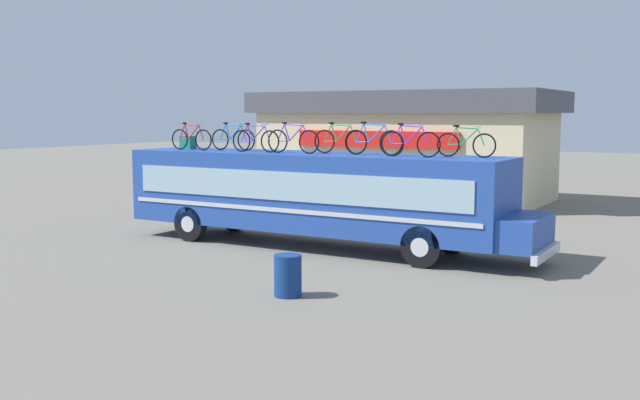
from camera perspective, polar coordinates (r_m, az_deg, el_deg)
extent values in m
plane|color=slate|center=(21.94, -0.75, -3.63)|extent=(120.00, 120.00, 0.00)
cube|color=#23479E|center=(21.70, -0.76, 0.73)|extent=(11.94, 2.55, 2.25)
cube|color=#23479E|center=(19.28, 15.82, -2.43)|extent=(0.93, 2.35, 0.83)
cube|color=#99B7C6|center=(20.59, -2.63, 1.08)|extent=(10.98, 0.04, 0.82)
cube|color=#99B7C6|center=(22.78, 0.93, 1.63)|extent=(10.98, 0.04, 0.82)
cube|color=silver|center=(20.66, -2.62, -0.84)|extent=(11.46, 0.03, 0.12)
cube|color=silver|center=(22.86, 0.93, -0.10)|extent=(11.46, 0.03, 0.12)
cube|color=silver|center=(19.24, 17.29, -3.99)|extent=(0.16, 2.43, 0.24)
cylinder|color=black|center=(19.03, 7.96, -3.63)|extent=(1.10, 0.28, 1.10)
cylinder|color=silver|center=(19.03, 7.96, -3.63)|extent=(0.49, 0.30, 0.49)
cylinder|color=black|center=(21.12, 10.34, -2.64)|extent=(1.10, 0.28, 1.10)
cylinder|color=silver|center=(21.12, 10.34, -2.64)|extent=(0.49, 0.30, 0.49)
cylinder|color=black|center=(23.09, -10.11, -1.83)|extent=(1.10, 0.28, 1.10)
cylinder|color=silver|center=(23.09, -10.11, -1.83)|extent=(0.49, 0.30, 0.49)
cylinder|color=black|center=(24.84, -6.70, -1.17)|extent=(1.10, 0.28, 1.10)
cylinder|color=silver|center=(24.84, -6.70, -1.17)|extent=(0.49, 0.30, 0.49)
cube|color=#1E7F66|center=(24.57, -10.30, 4.46)|extent=(0.46, 0.34, 0.43)
torus|color=black|center=(24.08, -10.92, 4.69)|extent=(0.67, 0.04, 0.67)
torus|color=black|center=(23.44, -9.12, 4.67)|extent=(0.67, 0.04, 0.67)
cylinder|color=red|center=(23.87, -10.40, 5.28)|extent=(0.19, 0.04, 0.47)
cylinder|color=red|center=(23.68, -9.86, 5.25)|extent=(0.46, 0.04, 0.46)
cylinder|color=red|center=(23.73, -10.02, 5.81)|extent=(0.59, 0.04, 0.07)
cylinder|color=red|center=(23.95, -10.58, 4.71)|extent=(0.37, 0.03, 0.05)
cylinder|color=red|center=(24.00, -10.74, 5.26)|extent=(0.24, 0.03, 0.49)
cylinder|color=red|center=(23.49, -9.29, 5.22)|extent=(0.21, 0.03, 0.46)
cylinder|color=silver|center=(23.54, -9.47, 5.89)|extent=(0.03, 0.44, 0.03)
ellipsoid|color=black|center=(23.92, -10.56, 5.93)|extent=(0.20, 0.08, 0.06)
torus|color=black|center=(23.63, -7.82, 4.71)|extent=(0.67, 0.04, 0.67)
torus|color=black|center=(23.01, -5.80, 4.69)|extent=(0.67, 0.04, 0.67)
cylinder|color=#197FDB|center=(23.44, -7.23, 5.33)|extent=(0.20, 0.04, 0.48)
cylinder|color=#197FDB|center=(23.25, -6.63, 5.28)|extent=(0.48, 0.04, 0.46)
cylinder|color=#197FDB|center=(23.29, -6.80, 5.86)|extent=(0.62, 0.04, 0.07)
cylinder|color=#197FDB|center=(23.51, -7.44, 4.73)|extent=(0.39, 0.03, 0.05)
cylinder|color=#197FDB|center=(23.56, -7.61, 5.30)|extent=(0.25, 0.03, 0.50)
cylinder|color=#197FDB|center=(23.06, -5.99, 5.25)|extent=(0.21, 0.03, 0.47)
cylinder|color=silver|center=(23.11, -6.19, 5.94)|extent=(0.03, 0.44, 0.03)
ellipsoid|color=black|center=(23.48, -7.40, 5.99)|extent=(0.20, 0.08, 0.06)
torus|color=black|center=(22.50, -6.16, 4.63)|extent=(0.67, 0.04, 0.67)
torus|color=black|center=(21.89, -3.94, 4.60)|extent=(0.67, 0.04, 0.67)
cylinder|color=purple|center=(22.30, -5.52, 5.27)|extent=(0.20, 0.04, 0.48)
cylinder|color=purple|center=(22.12, -4.85, 5.22)|extent=(0.49, 0.04, 0.46)
cylinder|color=purple|center=(22.16, -5.03, 5.83)|extent=(0.63, 0.04, 0.07)
cylinder|color=purple|center=(22.38, -5.75, 4.65)|extent=(0.40, 0.03, 0.05)
cylinder|color=purple|center=(22.42, -5.93, 5.25)|extent=(0.26, 0.03, 0.50)
cylinder|color=purple|center=(21.93, -4.15, 5.19)|extent=(0.22, 0.03, 0.47)
cylinder|color=silver|center=(21.98, -4.36, 5.91)|extent=(0.03, 0.44, 0.03)
ellipsoid|color=black|center=(22.35, -5.70, 5.97)|extent=(0.20, 0.08, 0.06)
torus|color=black|center=(21.75, -3.33, 4.62)|extent=(0.70, 0.04, 0.70)
torus|color=black|center=(21.16, -0.87, 4.57)|extent=(0.70, 0.04, 0.70)
cylinder|color=purple|center=(21.56, -2.61, 5.31)|extent=(0.21, 0.04, 0.50)
cylinder|color=purple|center=(21.38, -1.87, 5.25)|extent=(0.51, 0.04, 0.48)
cylinder|color=purple|center=(21.42, -2.07, 5.90)|extent=(0.66, 0.04, 0.07)
cylinder|color=purple|center=(21.63, -2.87, 4.64)|extent=(0.42, 0.03, 0.05)
cylinder|color=purple|center=(21.67, -3.07, 5.28)|extent=(0.27, 0.03, 0.52)
cylinder|color=purple|center=(21.20, -1.10, 5.22)|extent=(0.23, 0.03, 0.49)
cylinder|color=silver|center=(21.25, -1.32, 5.99)|extent=(0.03, 0.44, 0.03)
ellipsoid|color=black|center=(21.60, -2.81, 6.06)|extent=(0.20, 0.08, 0.06)
torus|color=black|center=(21.53, 0.35, 4.61)|extent=(0.69, 0.04, 0.69)
torus|color=black|center=(21.02, 2.85, 4.55)|extent=(0.69, 0.04, 0.69)
cylinder|color=green|center=(21.36, 1.09, 5.29)|extent=(0.20, 0.04, 0.50)
cylinder|color=green|center=(21.21, 1.84, 5.23)|extent=(0.49, 0.04, 0.48)
cylinder|color=green|center=(21.24, 1.64, 5.89)|extent=(0.64, 0.04, 0.07)
cylinder|color=green|center=(21.43, 0.82, 4.62)|extent=(0.40, 0.03, 0.05)
cylinder|color=green|center=(21.46, 0.62, 5.27)|extent=(0.26, 0.03, 0.52)
cylinder|color=green|center=(21.05, 2.63, 5.19)|extent=(0.22, 0.03, 0.48)
cylinder|color=silver|center=(21.09, 2.40, 5.97)|extent=(0.03, 0.44, 0.03)
ellipsoid|color=black|center=(21.40, 0.90, 6.05)|extent=(0.20, 0.08, 0.06)
torus|color=black|center=(20.77, 2.83, 4.55)|extent=(0.71, 0.04, 0.71)
torus|color=black|center=(20.28, 5.58, 4.47)|extent=(0.71, 0.04, 0.71)
cylinder|color=#197FDB|center=(20.61, 3.65, 5.27)|extent=(0.21, 0.04, 0.51)
cylinder|color=#197FDB|center=(20.46, 4.47, 5.21)|extent=(0.51, 0.04, 0.49)
cylinder|color=#197FDB|center=(20.50, 4.26, 5.91)|extent=(0.66, 0.04, 0.07)
cylinder|color=#197FDB|center=(20.67, 3.34, 4.56)|extent=(0.42, 0.03, 0.05)
cylinder|color=#197FDB|center=(20.71, 3.13, 5.25)|extent=(0.27, 0.03, 0.53)
cylinder|color=#197FDB|center=(20.32, 5.34, 5.16)|extent=(0.23, 0.03, 0.50)
cylinder|color=silver|center=(20.35, 5.09, 5.99)|extent=(0.03, 0.44, 0.03)
ellipsoid|color=black|center=(20.64, 3.43, 6.08)|extent=(0.20, 0.08, 0.06)
torus|color=black|center=(20.00, 5.70, 4.40)|extent=(0.69, 0.04, 0.69)
torus|color=black|center=(19.58, 8.50, 4.31)|extent=(0.69, 0.04, 0.69)
cylinder|color=purple|center=(19.86, 6.53, 5.12)|extent=(0.20, 0.04, 0.49)
cylinder|color=purple|center=(19.74, 7.37, 5.06)|extent=(0.49, 0.04, 0.47)
cylinder|color=purple|center=(19.76, 7.16, 5.76)|extent=(0.63, 0.04, 0.07)
cylinder|color=purple|center=(19.92, 6.22, 4.41)|extent=(0.40, 0.03, 0.05)
cylinder|color=purple|center=(19.94, 6.01, 5.11)|extent=(0.26, 0.03, 0.51)
cylinder|color=purple|center=(19.61, 8.25, 5.00)|extent=(0.22, 0.03, 0.48)
cylinder|color=silver|center=(19.64, 8.01, 5.84)|extent=(0.03, 0.44, 0.03)
ellipsoid|color=black|center=(19.89, 6.32, 5.94)|extent=(0.20, 0.08, 0.06)
torus|color=black|center=(20.06, 9.99, 4.28)|extent=(0.65, 0.04, 0.65)
torus|color=black|center=(19.73, 12.73, 4.18)|extent=(0.65, 0.04, 0.65)
cylinder|color=green|center=(19.95, 10.82, 4.96)|extent=(0.19, 0.04, 0.46)
cylinder|color=green|center=(19.85, 11.64, 4.89)|extent=(0.47, 0.04, 0.45)
cylinder|color=green|center=(19.87, 11.44, 5.54)|extent=(0.61, 0.04, 0.07)
cylinder|color=green|center=(20.00, 10.51, 4.29)|extent=(0.38, 0.03, 0.05)
cylinder|color=green|center=(20.02, 10.30, 4.95)|extent=(0.25, 0.03, 0.48)
cylinder|color=green|center=(19.75, 12.50, 4.83)|extent=(0.21, 0.03, 0.45)
cylinder|color=silver|center=(19.78, 12.27, 5.62)|extent=(0.03, 0.44, 0.03)
ellipsoid|color=black|center=(19.97, 10.62, 5.73)|extent=(0.20, 0.08, 0.06)
cube|color=beige|center=(34.27, 6.77, 3.44)|extent=(12.55, 6.40, 3.99)
cube|color=#4C4C56|center=(34.22, 6.83, 7.58)|extent=(13.56, 6.91, 0.95)
cube|color=red|center=(31.24, 4.34, 4.76)|extent=(7.53, 0.16, 0.70)
cylinder|color=navy|center=(15.96, -2.53, -5.93)|extent=(0.60, 0.60, 0.92)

